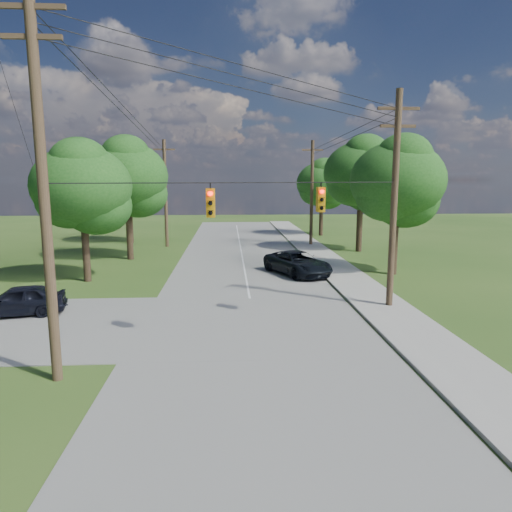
{
  "coord_description": "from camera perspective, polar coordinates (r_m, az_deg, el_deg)",
  "views": [
    {
      "loc": [
        0.91,
        -13.68,
        6.3
      ],
      "look_at": [
        2.04,
        5.0,
        3.17
      ],
      "focal_mm": 32.0,
      "sensor_mm": 36.0,
      "label": 1
    }
  ],
  "objects": [
    {
      "name": "ground",
      "position": [
        15.09,
        -6.83,
        -15.26
      ],
      "size": [
        140.0,
        140.0,
        0.0
      ],
      "primitive_type": "plane",
      "color": "#2B4B19",
      "rests_on": "ground"
    },
    {
      "name": "main_road",
      "position": [
        19.74,
        -0.1,
        -9.08
      ],
      "size": [
        10.0,
        100.0,
        0.03
      ],
      "primitive_type": "cube",
      "color": "gray",
      "rests_on": "ground"
    },
    {
      "name": "sidewalk_east",
      "position": [
        21.18,
        18.5,
        -8.16
      ],
      "size": [
        2.6,
        100.0,
        0.12
      ],
      "primitive_type": "cube",
      "color": "#9F9E95",
      "rests_on": "ground"
    },
    {
      "name": "pole_sw",
      "position": [
        15.12,
        -25.1,
        8.33
      ],
      "size": [
        2.0,
        0.32,
        12.0
      ],
      "color": "brown",
      "rests_on": "ground"
    },
    {
      "name": "pole_ne",
      "position": [
        23.12,
        16.9,
        7.02
      ],
      "size": [
        2.0,
        0.32,
        10.5
      ],
      "color": "brown",
      "rests_on": "ground"
    },
    {
      "name": "pole_north_e",
      "position": [
        44.42,
        6.99,
        7.9
      ],
      "size": [
        2.0,
        0.32,
        10.0
      ],
      "color": "brown",
      "rests_on": "ground"
    },
    {
      "name": "pole_north_w",
      "position": [
        44.1,
        -11.25,
        7.78
      ],
      "size": [
        2.0,
        0.32,
        10.0
      ],
      "color": "brown",
      "rests_on": "ground"
    },
    {
      "name": "power_lines",
      "position": [
        25.39,
        -2.17,
        15.93
      ],
      "size": [
        13.93,
        29.62,
        4.93
      ],
      "color": "black",
      "rests_on": "ground"
    },
    {
      "name": "traffic_signals",
      "position": [
        18.2,
        1.75,
        6.95
      ],
      "size": [
        4.91,
        3.27,
        1.05
      ],
      "color": "orange",
      "rests_on": "ground"
    },
    {
      "name": "tree_w_near",
      "position": [
        30.04,
        -20.92,
        8.15
      ],
      "size": [
        6.0,
        6.0,
        8.4
      ],
      "color": "#423021",
      "rests_on": "ground"
    },
    {
      "name": "tree_w_mid",
      "position": [
        37.53,
        -15.84,
        9.56
      ],
      "size": [
        6.4,
        6.4,
        9.22
      ],
      "color": "#423021",
      "rests_on": "ground"
    },
    {
      "name": "tree_w_far",
      "position": [
        47.72,
        -15.63,
        9.08
      ],
      "size": [
        6.0,
        6.0,
        8.73
      ],
      "color": "#423021",
      "rests_on": "ground"
    },
    {
      "name": "tree_e_near",
      "position": [
        31.69,
        17.26,
        8.98
      ],
      "size": [
        6.2,
        6.2,
        8.81
      ],
      "color": "#423021",
      "rests_on": "ground"
    },
    {
      "name": "tree_e_mid",
      "position": [
        41.34,
        13.04,
        10.08
      ],
      "size": [
        6.6,
        6.6,
        9.64
      ],
      "color": "#423021",
      "rests_on": "ground"
    },
    {
      "name": "tree_e_far",
      "position": [
        52.76,
        8.24,
        8.97
      ],
      "size": [
        5.8,
        5.8,
        8.32
      ],
      "color": "#423021",
      "rests_on": "ground"
    },
    {
      "name": "car_cross_dark",
      "position": [
        24.12,
        -27.6,
        -4.92
      ],
      "size": [
        4.47,
        2.58,
        1.43
      ],
      "primitive_type": "imported",
      "rotation": [
        0.0,
        0.0,
        -1.35
      ],
      "color": "black",
      "rests_on": "cross_road"
    },
    {
      "name": "car_main_north",
      "position": [
        30.67,
        5.22,
        -0.88
      ],
      "size": [
        4.65,
        6.12,
        1.54
      ],
      "primitive_type": "imported",
      "rotation": [
        0.0,
        0.0,
        0.43
      ],
      "color": "black",
      "rests_on": "main_road"
    }
  ]
}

